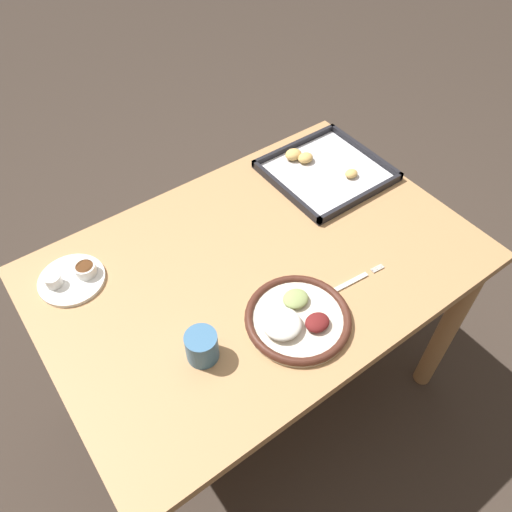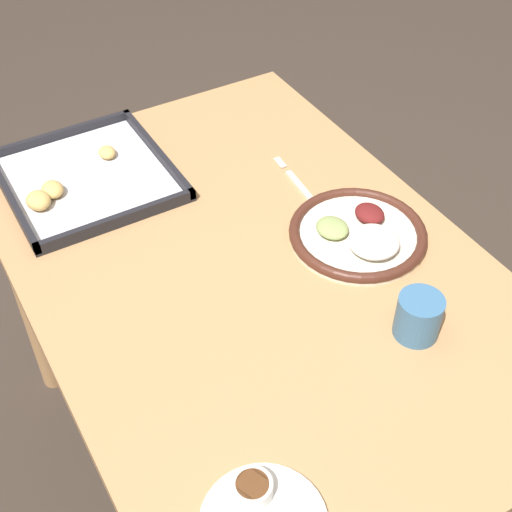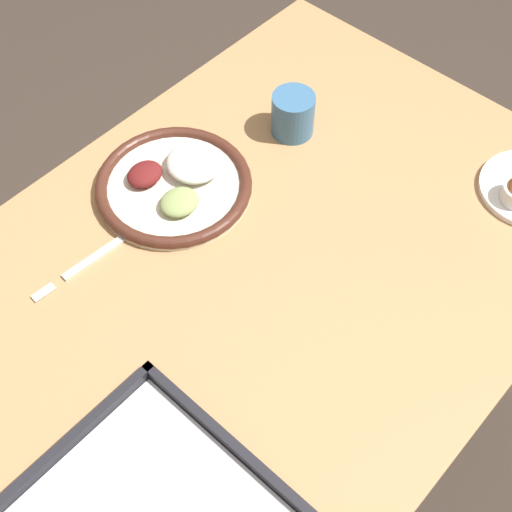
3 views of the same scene
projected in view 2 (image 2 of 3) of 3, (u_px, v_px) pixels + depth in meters
ground_plane at (254, 471)px, 1.73m from camera, size 8.00×8.00×0.00m
dining_table at (253, 308)px, 1.32m from camera, size 1.11×0.75×0.70m
dinner_plate at (359, 234)px, 1.28m from camera, size 0.25×0.25×0.04m
fork at (302, 188)px, 1.39m from camera, size 0.20×0.03×0.00m
baking_tray at (84, 179)px, 1.41m from camera, size 0.33×0.32×0.04m
drinking_cup at (418, 317)px, 1.11m from camera, size 0.07×0.07×0.08m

